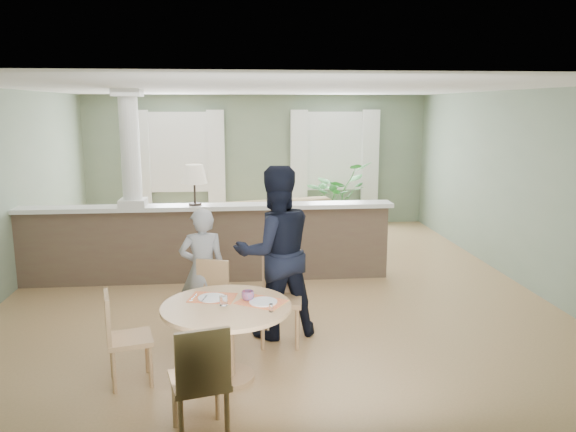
{
  "coord_description": "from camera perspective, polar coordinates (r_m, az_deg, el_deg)",
  "views": [
    {
      "loc": [
        -0.51,
        -7.64,
        2.48
      ],
      "look_at": [
        0.14,
        -1.0,
        1.17
      ],
      "focal_mm": 35.0,
      "sensor_mm": 36.0,
      "label": 1
    }
  ],
  "objects": [
    {
      "name": "ground",
      "position": [
        8.04,
        -1.72,
        -6.81
      ],
      "size": [
        8.0,
        8.0,
        0.0
      ],
      "primitive_type": "plane",
      "color": "tan",
      "rests_on": "ground"
    },
    {
      "name": "room_shell",
      "position": [
        8.3,
        -2.29,
        6.52
      ],
      "size": [
        7.02,
        8.02,
        2.71
      ],
      "color": "gray",
      "rests_on": "ground"
    },
    {
      "name": "pony_wall",
      "position": [
        8.05,
        -8.87,
        -1.71
      ],
      "size": [
        5.32,
        0.38,
        2.7
      ],
      "color": "brown",
      "rests_on": "ground"
    },
    {
      "name": "sofa",
      "position": [
        9.58,
        -1.04,
        -1.24
      ],
      "size": [
        3.12,
        1.86,
        0.85
      ],
      "primitive_type": "imported",
      "rotation": [
        0.0,
        0.0,
        0.26
      ],
      "color": "#9C8055",
      "rests_on": "ground"
    },
    {
      "name": "houseplant",
      "position": [
        11.17,
        4.96,
        1.91
      ],
      "size": [
        1.65,
        1.65,
        1.39
      ],
      "primitive_type": "imported",
      "rotation": [
        0.0,
        0.0,
        0.77
      ],
      "color": "#2C6B2A",
      "rests_on": "ground"
    },
    {
      "name": "dining_table",
      "position": [
        5.21,
        -6.18,
        -10.46
      ],
      "size": [
        1.18,
        1.18,
        0.81
      ],
      "rotation": [
        0.0,
        0.0,
        -0.22
      ],
      "color": "tan",
      "rests_on": "ground"
    },
    {
      "name": "chair_far_boy",
      "position": [
        6.13,
        -7.96,
        -8.11
      ],
      "size": [
        0.49,
        0.49,
        0.85
      ],
      "rotation": [
        0.0,
        0.0,
        -0.34
      ],
      "color": "tan",
      "rests_on": "ground"
    },
    {
      "name": "chair_far_man",
      "position": [
        6.01,
        -0.72,
        -7.72
      ],
      "size": [
        0.49,
        0.49,
        0.97
      ],
      "rotation": [
        0.0,
        0.0,
        -0.13
      ],
      "color": "tan",
      "rests_on": "ground"
    },
    {
      "name": "chair_near",
      "position": [
        4.35,
        -8.85,
        -15.89
      ],
      "size": [
        0.5,
        0.5,
        0.93
      ],
      "rotation": [
        0.0,
        0.0,
        3.38
      ],
      "color": "tan",
      "rests_on": "ground"
    },
    {
      "name": "chair_side",
      "position": [
        5.33,
        -16.56,
        -11.44
      ],
      "size": [
        0.47,
        0.47,
        0.86
      ],
      "rotation": [
        0.0,
        0.0,
        1.82
      ],
      "color": "tan",
      "rests_on": "ground"
    },
    {
      "name": "child_person",
      "position": [
        6.29,
        -8.66,
        -5.44
      ],
      "size": [
        0.54,
        0.39,
        1.39
      ],
      "primitive_type": "imported",
      "rotation": [
        0.0,
        0.0,
        3.26
      ],
      "color": "gray",
      "rests_on": "ground"
    },
    {
      "name": "man_person",
      "position": [
        6.04,
        -1.3,
        -3.68
      ],
      "size": [
        1.05,
        0.91,
        1.87
      ],
      "primitive_type": "imported",
      "rotation": [
        0.0,
        0.0,
        3.39
      ],
      "color": "black",
      "rests_on": "ground"
    }
  ]
}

